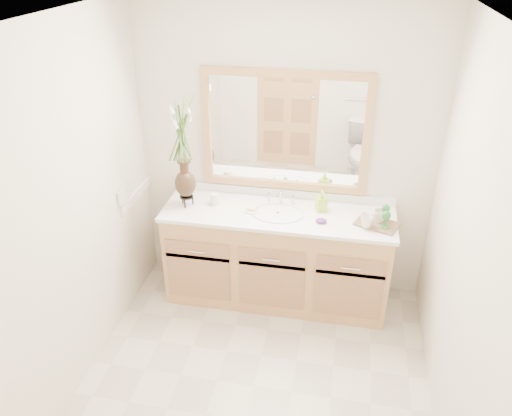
% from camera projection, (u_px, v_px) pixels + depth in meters
% --- Properties ---
extents(floor, '(2.60, 2.60, 0.00)m').
position_uv_depth(floor, '(254.00, 386.00, 3.47)').
color(floor, beige).
rests_on(floor, ground).
extents(ceiling, '(2.40, 2.60, 0.02)m').
position_uv_depth(ceiling, '(253.00, 24.00, 2.31)').
color(ceiling, white).
rests_on(ceiling, wall_back).
extents(wall_back, '(2.40, 0.02, 2.40)m').
position_uv_depth(wall_back, '(284.00, 155.00, 4.01)').
color(wall_back, white).
rests_on(wall_back, floor).
extents(wall_left, '(0.02, 2.60, 2.40)m').
position_uv_depth(wall_left, '(64.00, 222.00, 3.09)').
color(wall_left, white).
rests_on(wall_left, floor).
extents(wall_right, '(0.02, 2.60, 2.40)m').
position_uv_depth(wall_right, '(471.00, 264.00, 2.70)').
color(wall_right, white).
rests_on(wall_right, floor).
extents(vanity, '(1.80, 0.55, 0.80)m').
position_uv_depth(vanity, '(277.00, 257.00, 4.15)').
color(vanity, tan).
rests_on(vanity, floor).
extents(counter, '(1.84, 0.57, 0.03)m').
position_uv_depth(counter, '(278.00, 214.00, 3.95)').
color(counter, white).
rests_on(counter, vanity).
extents(sink, '(0.38, 0.34, 0.23)m').
position_uv_depth(sink, '(278.00, 219.00, 3.96)').
color(sink, white).
rests_on(sink, counter).
extents(mirror, '(1.32, 0.04, 0.97)m').
position_uv_depth(mirror, '(285.00, 132.00, 3.89)').
color(mirror, white).
rests_on(mirror, wall_back).
extents(switch_plate, '(0.02, 0.12, 0.12)m').
position_uv_depth(switch_plate, '(122.00, 197.00, 3.85)').
color(switch_plate, white).
rests_on(switch_plate, wall_left).
extents(flower_vase, '(0.20, 0.20, 0.81)m').
position_uv_depth(flower_vase, '(182.00, 141.00, 3.78)').
color(flower_vase, black).
rests_on(flower_vase, counter).
extents(tumbler, '(0.07, 0.07, 0.09)m').
position_uv_depth(tumbler, '(215.00, 199.00, 4.04)').
color(tumbler, '#EFE4CF').
rests_on(tumbler, counter).
extents(soap_dish, '(0.11, 0.11, 0.04)m').
position_uv_depth(soap_dish, '(252.00, 210.00, 3.95)').
color(soap_dish, '#EFE4CF').
rests_on(soap_dish, counter).
extents(soap_bottle, '(0.09, 0.09, 0.16)m').
position_uv_depth(soap_bottle, '(321.00, 202.00, 3.94)').
color(soap_bottle, '#AADF34').
rests_on(soap_bottle, counter).
extents(purple_dish, '(0.11, 0.10, 0.03)m').
position_uv_depth(purple_dish, '(321.00, 221.00, 3.80)').
color(purple_dish, '#552672').
rests_on(purple_dish, counter).
extents(tray, '(0.36, 0.31, 0.02)m').
position_uv_depth(tray, '(377.00, 224.00, 3.77)').
color(tray, brown).
rests_on(tray, counter).
extents(mug_left, '(0.11, 0.11, 0.09)m').
position_uv_depth(mug_left, '(367.00, 221.00, 3.70)').
color(mug_left, '#EFE4CF').
rests_on(mug_left, tray).
extents(mug_right, '(0.14, 0.14, 0.10)m').
position_uv_depth(mug_right, '(380.00, 216.00, 3.77)').
color(mug_right, '#EFE4CF').
rests_on(mug_right, tray).
extents(goblet_front, '(0.06, 0.06, 0.14)m').
position_uv_depth(goblet_front, '(386.00, 216.00, 3.67)').
color(goblet_front, '#256F28').
rests_on(goblet_front, tray).
extents(goblet_back, '(0.06, 0.06, 0.13)m').
position_uv_depth(goblet_back, '(386.00, 210.00, 3.77)').
color(goblet_back, '#256F28').
rests_on(goblet_back, tray).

